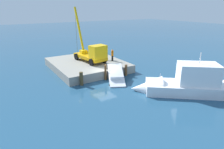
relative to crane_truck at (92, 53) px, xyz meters
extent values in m
plane|color=navy|center=(4.59, -0.56, -2.60)|extent=(200.00, 200.00, 0.00)
cube|color=gray|center=(-0.83, -0.56, -2.03)|extent=(11.33, 9.93, 1.14)
cube|color=orange|center=(-0.59, -0.12, -0.74)|extent=(6.19, 3.09, 0.45)
cube|color=yellow|center=(1.53, 0.16, 0.39)|extent=(1.95, 2.43, 1.81)
cylinder|color=black|center=(1.32, 1.30, -0.96)|extent=(1.03, 0.43, 1.00)
cylinder|color=black|center=(1.63, -0.99, -0.96)|extent=(1.03, 0.43, 1.00)
cylinder|color=black|center=(-2.80, 0.75, -0.96)|extent=(1.03, 0.43, 1.00)
cylinder|color=black|center=(-2.49, -1.55, -0.96)|extent=(1.03, 0.43, 1.00)
cylinder|color=#E5B20C|center=(-4.55, 0.00, 3.13)|extent=(4.76, 1.14, 6.69)
cube|color=#E5B20C|center=(-2.35, -0.36, -0.26)|extent=(1.00, 1.00, 0.50)
cylinder|color=#4C4C19|center=(-6.76, 0.37, 2.52)|extent=(0.04, 0.04, 7.71)
cylinder|color=black|center=(1.11, 2.85, -1.06)|extent=(0.28, 0.28, 0.81)
cylinder|color=orange|center=(1.11, 2.85, -0.25)|extent=(0.34, 0.34, 0.81)
sphere|color=tan|center=(1.11, 2.85, 0.28)|extent=(0.23, 0.23, 0.23)
cube|color=silver|center=(6.07, 0.27, -1.98)|extent=(4.94, 3.72, 2.23)
cube|color=silver|center=(6.04, 0.29, -1.38)|extent=(3.05, 2.63, 1.29)
cylinder|color=black|center=(7.74, 0.49, -2.86)|extent=(0.83, 0.56, 0.82)
cylinder|color=black|center=(6.91, -1.19, -2.86)|extent=(0.83, 0.56, 0.82)
cylinder|color=black|center=(5.02, 1.84, -1.74)|extent=(0.83, 0.56, 0.82)
cylinder|color=black|center=(4.18, 0.16, -1.74)|extent=(0.83, 0.56, 0.82)
cube|color=white|center=(13.64, 5.16, -2.36)|extent=(8.52, 9.56, 1.83)
cone|color=white|center=(10.60, 1.36, -2.36)|extent=(4.57, 4.61, 3.13)
cube|color=white|center=(13.94, 5.54, -0.32)|extent=(4.49, 4.74, 2.25)
cylinder|color=white|center=(13.94, 5.54, 1.41)|extent=(0.10, 0.10, 1.20)
cylinder|color=silver|center=(11.51, 2.50, -0.94)|extent=(0.06, 0.06, 1.00)
cylinder|color=#4E4025|center=(5.08, -4.07, -1.76)|extent=(0.43, 0.43, 1.68)
cylinder|color=brown|center=(5.04, -0.67, -1.56)|extent=(0.29, 0.29, 2.07)
cylinder|color=brown|center=(5.07, 2.58, -1.82)|extent=(0.36, 0.36, 1.56)
camera|label=1|loc=(25.61, -12.59, 6.42)|focal=31.15mm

